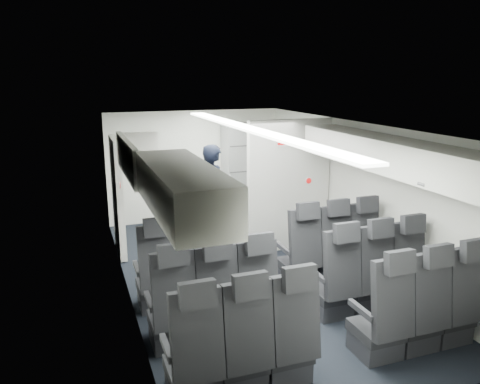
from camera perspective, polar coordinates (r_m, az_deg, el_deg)
cabin_shell at (r=6.46m, az=1.21°, el=-1.03°), size 3.41×6.01×2.16m
seat_row_front at (r=6.23m, az=2.97°, el=-8.66°), size 3.33×0.56×1.24m
seat_row_mid at (r=5.49m, az=6.71°, el=-12.02°), size 3.33×0.56×1.24m
seat_row_rear at (r=4.80m, az=11.71°, el=-16.32°), size 3.33×0.56×1.24m
overhead_bin_left_rear at (r=4.02m, az=-7.07°, el=0.35°), size 0.53×1.80×0.40m
overhead_bin_left_front_open at (r=5.73m, az=-11.43°, el=3.02°), size 0.64×1.70×0.72m
overhead_bin_right_rear at (r=5.37m, az=23.46°, el=2.74°), size 0.53×1.80×0.40m
overhead_bin_right_front at (r=6.73m, az=13.28°, el=5.60°), size 0.53×1.70×0.40m
bulkhead_partition at (r=7.57m, az=5.95°, el=0.76°), size 1.40×0.15×2.13m
galley_unit at (r=9.31m, az=0.62°, el=2.55°), size 0.85×0.52×1.90m
boarding_door at (r=7.62m, az=-14.70°, el=-0.47°), size 0.12×1.27×1.86m
flight_attendant at (r=7.84m, az=-3.23°, el=-0.37°), size 0.51×0.69×1.71m
carry_on_bag at (r=5.41m, az=-10.36°, el=3.11°), size 0.43×0.32×0.25m
papers at (r=7.79m, az=-1.81°, el=1.41°), size 0.22×0.06×0.15m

